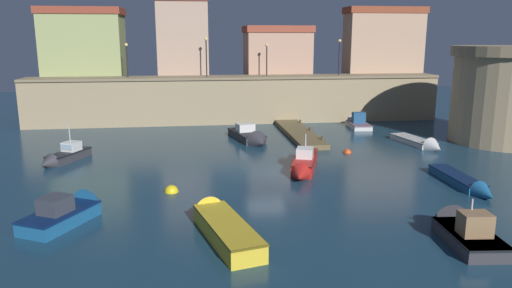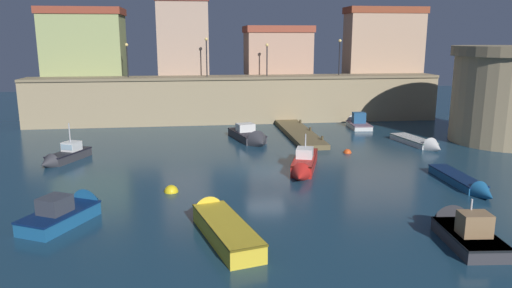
% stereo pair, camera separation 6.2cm
% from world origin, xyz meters
% --- Properties ---
extents(ground_plane, '(103.24, 103.24, 0.00)m').
position_xyz_m(ground_plane, '(0.00, 0.00, 0.00)').
color(ground_plane, '#19384C').
extents(quay_wall, '(41.43, 3.52, 4.70)m').
position_xyz_m(quay_wall, '(0.00, 18.82, 2.36)').
color(quay_wall, '#9E8966').
rests_on(quay_wall, ground).
extents(old_town_backdrop, '(40.47, 5.97, 8.33)m').
position_xyz_m(old_town_backdrop, '(-1.92, 22.88, 8.02)').
color(old_town_backdrop, '#9BA766').
rests_on(old_town_backdrop, ground).
extents(fortress_tower, '(9.23, 9.23, 7.85)m').
position_xyz_m(fortress_tower, '(20.93, 6.27, 3.98)').
color(fortress_tower, '#9E8966').
rests_on(fortress_tower, ground).
extents(pier_dock, '(2.26, 11.94, 0.70)m').
position_xyz_m(pier_dock, '(4.74, 11.24, 0.20)').
color(pier_dock, brown).
rests_on(pier_dock, ground).
extents(quay_lamp_0, '(0.32, 0.32, 3.28)m').
position_xyz_m(quay_lamp_0, '(-10.75, 18.82, 6.89)').
color(quay_lamp_0, black).
rests_on(quay_lamp_0, quay_wall).
extents(quay_lamp_1, '(0.32, 0.32, 3.80)m').
position_xyz_m(quay_lamp_1, '(-3.06, 18.82, 7.19)').
color(quay_lamp_1, black).
rests_on(quay_lamp_1, quay_wall).
extents(quay_lamp_2, '(0.32, 0.32, 3.23)m').
position_xyz_m(quay_lamp_2, '(3.00, 18.82, 6.86)').
color(quay_lamp_2, black).
rests_on(quay_lamp_2, quay_wall).
extents(quay_lamp_3, '(0.32, 0.32, 3.64)m').
position_xyz_m(quay_lamp_3, '(10.55, 18.82, 7.10)').
color(quay_lamp_3, black).
rests_on(quay_lamp_3, quay_wall).
extents(moored_boat_0, '(2.21, 4.74, 2.56)m').
position_xyz_m(moored_boat_0, '(6.74, -11.65, 0.41)').
color(moored_boat_0, '#333338').
rests_on(moored_boat_0, ground).
extents(moored_boat_1, '(2.01, 4.54, 2.07)m').
position_xyz_m(moored_boat_1, '(11.28, 14.77, 0.36)').
color(moored_boat_1, silver).
rests_on(moored_boat_1, ground).
extents(moored_boat_2, '(3.72, 4.98, 1.92)m').
position_xyz_m(moored_boat_2, '(-10.52, -7.12, 0.45)').
color(moored_boat_2, '#195689').
rests_on(moored_boat_2, ground).
extents(moored_boat_3, '(3.29, 6.55, 2.52)m').
position_xyz_m(moored_boat_3, '(2.43, -0.35, 0.48)').
color(moored_boat_3, red).
rests_on(moored_boat_3, ground).
extents(moored_boat_4, '(2.39, 5.96, 1.39)m').
position_xyz_m(moored_boat_4, '(13.44, 5.53, 0.25)').
color(moored_boat_4, silver).
rests_on(moored_boat_4, ground).
extents(moored_boat_5, '(3.12, 6.96, 1.44)m').
position_xyz_m(moored_boat_5, '(-3.57, -9.65, 0.44)').
color(moored_boat_5, gold).
rests_on(moored_boat_5, ground).
extents(moored_boat_6, '(1.32, 6.23, 1.11)m').
position_xyz_m(moored_boat_6, '(10.92, -5.00, 0.26)').
color(moored_boat_6, '#195689').
rests_on(moored_boat_6, ground).
extents(moored_boat_7, '(2.99, 4.64, 2.88)m').
position_xyz_m(moored_boat_7, '(-13.60, 4.23, 0.42)').
color(moored_boat_7, '#333338').
rests_on(moored_boat_7, ground).
extents(moored_boat_8, '(3.14, 6.28, 1.84)m').
position_xyz_m(moored_boat_8, '(0.14, 9.13, 0.41)').
color(moored_boat_8, '#333338').
rests_on(moored_boat_8, ground).
extents(mooring_buoy_0, '(0.80, 0.80, 0.80)m').
position_xyz_m(mooring_buoy_0, '(-5.94, -3.54, 0.00)').
color(mooring_buoy_0, yellow).
rests_on(mooring_buoy_0, ground).
extents(mooring_buoy_2, '(0.60, 0.60, 0.60)m').
position_xyz_m(mooring_buoy_2, '(6.86, 4.17, 0.00)').
color(mooring_buoy_2, '#EA4C19').
rests_on(mooring_buoy_2, ground).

